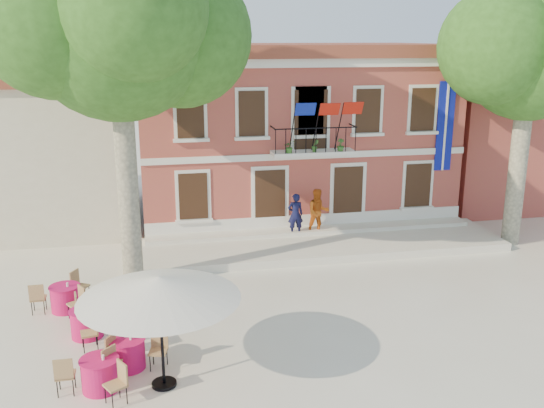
% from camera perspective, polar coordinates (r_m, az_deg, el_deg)
% --- Properties ---
extents(ground, '(90.00, 90.00, 0.00)m').
position_cam_1_polar(ground, '(18.77, 2.14, -9.06)').
color(ground, beige).
rests_on(ground, ground).
extents(main_building, '(13.50, 9.59, 7.50)m').
position_cam_1_polar(main_building, '(27.56, 1.49, 7.09)').
color(main_building, '#A7403C').
rests_on(main_building, ground).
extents(neighbor_west, '(9.40, 9.40, 6.40)m').
position_cam_1_polar(neighbor_west, '(28.52, -22.27, 5.08)').
color(neighbor_west, beige).
rests_on(neighbor_west, ground).
extents(neighbor_east, '(9.40, 9.40, 6.40)m').
position_cam_1_polar(neighbor_east, '(33.27, 21.81, 6.46)').
color(neighbor_east, '#A7403C').
rests_on(neighbor_east, ground).
extents(terrace, '(14.00, 3.40, 0.30)m').
position_cam_1_polar(terrace, '(23.14, 4.47, -3.86)').
color(terrace, silver).
rests_on(terrace, ground).
extents(plane_tree_west, '(5.55, 5.55, 10.90)m').
position_cam_1_polar(plane_tree_west, '(18.56, -14.35, 15.81)').
color(plane_tree_west, '#A59E84').
rests_on(plane_tree_west, ground).
extents(plane_tree_east, '(4.97, 4.97, 9.75)m').
position_cam_1_polar(plane_tree_east, '(24.37, 23.13, 12.83)').
color(plane_tree_east, '#A59E84').
rests_on(plane_tree_east, ground).
extents(patio_umbrella, '(3.63, 3.63, 2.70)m').
position_cam_1_polar(patio_umbrella, '(13.73, -10.58, -7.80)').
color(patio_umbrella, black).
rests_on(patio_umbrella, ground).
extents(pedestrian_navy, '(0.62, 0.41, 1.67)m').
position_cam_1_polar(pedestrian_navy, '(23.53, 2.21, -0.98)').
color(pedestrian_navy, '#0F1135').
rests_on(pedestrian_navy, terrace).
extents(pedestrian_orange, '(0.92, 0.73, 1.82)m').
position_cam_1_polar(pedestrian_orange, '(23.62, 4.36, -0.75)').
color(pedestrian_orange, '#CD5C18').
rests_on(pedestrian_orange, terrace).
extents(cafe_table_0, '(1.79, 1.82, 0.95)m').
position_cam_1_polar(cafe_table_0, '(15.49, -13.44, -13.37)').
color(cafe_table_0, '#C2124D').
rests_on(cafe_table_0, ground).
extents(cafe_table_1, '(1.62, 1.87, 0.95)m').
position_cam_1_polar(cafe_table_1, '(14.80, -15.89, -15.01)').
color(cafe_table_1, '#C2124D').
rests_on(cafe_table_1, ground).
extents(cafe_table_2, '(0.90, 1.96, 0.95)m').
position_cam_1_polar(cafe_table_2, '(17.24, -17.05, -10.57)').
color(cafe_table_2, '#C2124D').
rests_on(cafe_table_2, ground).
extents(cafe_table_3, '(1.63, 1.87, 0.95)m').
position_cam_1_polar(cafe_table_3, '(18.96, -18.88, -8.27)').
color(cafe_table_3, '#C2124D').
rests_on(cafe_table_3, ground).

